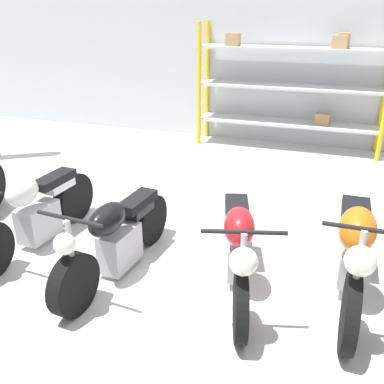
# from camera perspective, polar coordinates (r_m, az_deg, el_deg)

# --- Properties ---
(ground_plane) EXTENTS (30.00, 30.00, 0.00)m
(ground_plane) POSITION_cam_1_polar(r_m,az_deg,el_deg) (4.70, -1.56, -9.72)
(ground_plane) COLOR silver
(back_wall) EXTENTS (30.00, 0.08, 3.60)m
(back_wall) POSITION_cam_1_polar(r_m,az_deg,el_deg) (8.81, 9.95, 18.16)
(back_wall) COLOR silver
(back_wall) RESTS_ON ground_plane
(shelving_rack) EXTENTS (3.47, 0.63, 2.32)m
(shelving_rack) POSITION_cam_1_polar(r_m,az_deg,el_deg) (8.44, 13.18, 13.82)
(shelving_rack) COLOR yellow
(shelving_rack) RESTS_ON ground_plane
(motorcycle_white) EXTENTS (0.64, 2.07, 1.00)m
(motorcycle_white) POSITION_cam_1_polar(r_m,az_deg,el_deg) (5.19, -20.30, -2.61)
(motorcycle_white) COLOR black
(motorcycle_white) RESTS_ON ground_plane
(motorcycle_black) EXTENTS (0.68, 1.99, 0.95)m
(motorcycle_black) POSITION_cam_1_polar(r_m,az_deg,el_deg) (4.45, -10.05, -6.06)
(motorcycle_black) COLOR black
(motorcycle_black) RESTS_ON ground_plane
(motorcycle_red) EXTENTS (0.84, 2.09, 1.00)m
(motorcycle_red) POSITION_cam_1_polar(r_m,az_deg,el_deg) (4.17, 6.12, -6.90)
(motorcycle_red) COLOR black
(motorcycle_red) RESTS_ON ground_plane
(motorcycle_orange) EXTENTS (0.60, 2.12, 1.09)m
(motorcycle_orange) POSITION_cam_1_polar(r_m,az_deg,el_deg) (4.22, 20.70, -7.13)
(motorcycle_orange) COLOR black
(motorcycle_orange) RESTS_ON ground_plane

